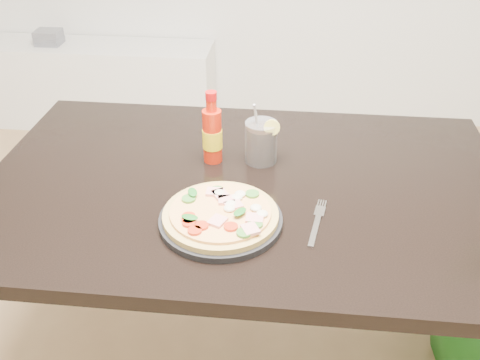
# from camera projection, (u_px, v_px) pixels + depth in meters

# --- Properties ---
(dining_table) EXTENTS (1.40, 0.90, 0.75)m
(dining_table) POSITION_uv_depth(u_px,v_px,m) (245.00, 206.00, 1.47)
(dining_table) COLOR black
(dining_table) RESTS_ON ground
(plate) EXTENTS (0.29, 0.29, 0.02)m
(plate) POSITION_uv_depth(u_px,v_px,m) (221.00, 220.00, 1.27)
(plate) COLOR black
(plate) RESTS_ON dining_table
(pizza) EXTENTS (0.27, 0.27, 0.03)m
(pizza) POSITION_uv_depth(u_px,v_px,m) (221.00, 213.00, 1.26)
(pizza) COLOR tan
(pizza) RESTS_ON plate
(hot_sauce_bottle) EXTENTS (0.07, 0.07, 0.21)m
(hot_sauce_bottle) POSITION_uv_depth(u_px,v_px,m) (212.00, 134.00, 1.48)
(hot_sauce_bottle) COLOR red
(hot_sauce_bottle) RESTS_ON dining_table
(cola_cup) EXTENTS (0.10, 0.09, 0.18)m
(cola_cup) POSITION_uv_depth(u_px,v_px,m) (261.00, 143.00, 1.49)
(cola_cup) COLOR black
(cola_cup) RESTS_ON dining_table
(fork) EXTENTS (0.05, 0.19, 0.00)m
(fork) POSITION_uv_depth(u_px,v_px,m) (317.00, 221.00, 1.27)
(fork) COLOR silver
(fork) RESTS_ON dining_table
(media_console) EXTENTS (1.40, 0.34, 0.50)m
(media_console) POSITION_uv_depth(u_px,v_px,m) (99.00, 85.00, 3.27)
(media_console) COLOR white
(media_console) RESTS_ON ground
(cd_stack) EXTENTS (0.14, 0.12, 0.08)m
(cd_stack) POSITION_uv_depth(u_px,v_px,m) (49.00, 37.00, 3.11)
(cd_stack) COLOR slate
(cd_stack) RESTS_ON media_console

